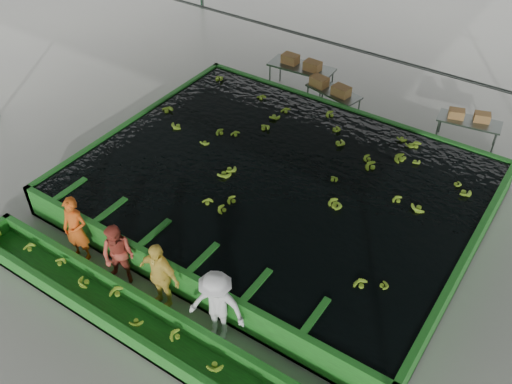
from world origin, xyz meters
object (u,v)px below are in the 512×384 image
Objects in this scene: worker_b at (118,255)px; packing_table_left at (301,79)px; box_stack_left at (301,66)px; worker_a at (76,230)px; box_stack_mid at (330,90)px; sorting_trough at (146,325)px; packing_table_right at (466,132)px; worker_d at (217,307)px; box_stack_right at (468,119)px; flotation_tank at (277,188)px; packing_table_mid at (333,102)px; worker_c at (159,275)px.

worker_b is 9.61m from packing_table_left.
worker_b reaches higher than box_stack_left.
box_stack_mid is at bearing 66.17° from worker_a.
box_stack_left reaches higher than sorting_trough.
sorting_trough is 5.55× the size of packing_table_right.
worker_d is 9.93m from box_stack_right.
box_stack_right is (5.58, 0.18, 0.32)m from packing_table_left.
flotation_tank is at bearing -65.53° from box_stack_left.
packing_table_mid is (1.91, 8.99, -0.47)m from worker_a.
flotation_tank is at bearing -79.68° from packing_table_mid.
box_stack_left reaches higher than packing_table_left.
packing_table_right is 5.68m from box_stack_left.
box_stack_right is at bearing 63.30° from worker_d.
packing_table_mid is at bearing 100.32° from flotation_tank.
worker_c reaches higher than box_stack_mid.
box_stack_right is (-0.07, 0.06, 0.41)m from packing_table_right.
box_stack_right is (4.06, 0.75, 0.41)m from packing_table_mid.
worker_b is 0.90× the size of packing_table_mid.
box_stack_right reaches higher than flotation_tank.
packing_table_left reaches higher than sorting_trough.
sorting_trough is at bearing -84.27° from box_stack_mid.
sorting_trough is at bearing -106.90° from box_stack_right.
packing_table_left reaches higher than flotation_tank.
flotation_tank is 4.58× the size of packing_table_left.
worker_c is 10.33m from box_stack_right.
box_stack_right is (3.20, 10.54, 0.57)m from sorting_trough.
worker_a is at bearing -121.93° from packing_table_right.
worker_c is 0.98× the size of worker_d.
packing_table_right is at bearing 1.48° from box_stack_left.
packing_table_left is at bearing 156.25° from box_stack_mid.
box_stack_left is at bearing 102.33° from worker_c.
packing_table_mid is (-0.85, 4.69, -0.04)m from flotation_tank.
worker_b is at bearing -115.49° from box_stack_right.
worker_b is 1.20m from worker_c.
packing_table_right is (6.03, 9.68, -0.47)m from worker_a.
sorting_trough is 5.55× the size of packing_table_mid.
worker_a is 0.98× the size of packing_table_mid.
worker_b reaches higher than sorting_trough.
box_stack_right reaches higher than packing_table_right.
packing_table_right reaches higher than sorting_trough.
flotation_tank is at bearing -120.49° from box_stack_right.
sorting_trough is 5.59× the size of worker_c.
packing_table_left is 1.56m from box_stack_mid.
flotation_tank is at bearing 90.00° from sorting_trough.
sorting_trough is 5.48× the size of worker_d.
worker_a is 11.42m from box_stack_right.
packing_table_right is at bearing 72.67° from sorting_trough.
box_stack_left is 1.53m from box_stack_mid.
packing_table_left is at bearing 84.65° from box_stack_left.
box_stack_right reaches higher than packing_table_mid.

